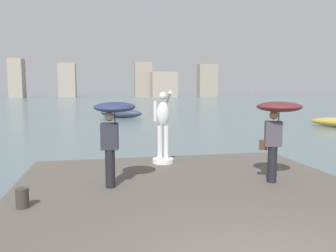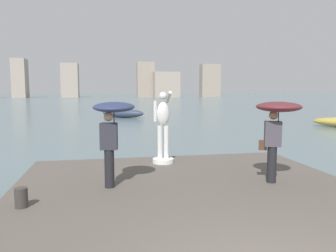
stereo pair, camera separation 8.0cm
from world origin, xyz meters
name	(u,v)px [view 1 (the left image)]	position (x,y,z in m)	size (l,w,h in m)	color
ground_plane	(117,110)	(0.00, 40.00, 0.00)	(400.00, 400.00, 0.00)	slate
pier	(214,226)	(0.00, 2.29, 0.20)	(7.95, 10.58, 0.40)	#564F47
statue_white_figure	(163,132)	(-0.11, 6.66, 1.36)	(0.65, 0.89, 2.19)	white
onlooker_left	(113,122)	(-1.68, 4.38, 1.90)	(1.06, 1.07, 1.97)	black
onlooker_right	(277,118)	(2.16, 4.04, 1.96)	(1.35, 1.35, 1.95)	black
mooring_bollard	(22,198)	(-3.42, 3.37, 0.59)	(0.24, 0.24, 0.38)	#38332D
boat_mid	(121,113)	(-0.18, 28.16, 0.42)	(4.25, 3.08, 0.84)	#2D384C
distant_skyline	(110,81)	(0.95, 117.50, 5.69)	(85.58, 12.70, 13.08)	gray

